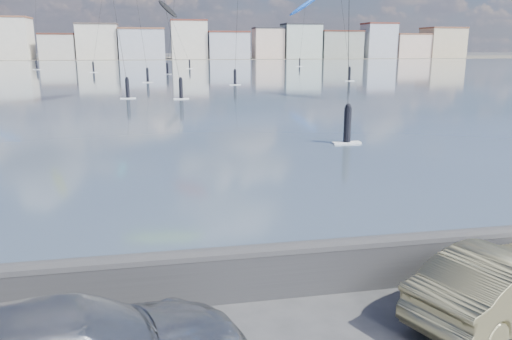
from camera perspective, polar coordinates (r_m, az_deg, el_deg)
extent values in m
cube|color=#3B4F5B|center=(97.50, -10.62, 10.99)|extent=(500.00, 177.00, 0.00)
cube|color=#4C473D|center=(205.94, -10.98, 12.43)|extent=(500.00, 60.00, 0.00)
cube|color=#28282B|center=(9.62, -4.48, -12.32)|extent=(400.00, 0.35, 0.90)
cylinder|color=#28282B|center=(9.43, -4.53, -9.87)|extent=(400.00, 0.36, 0.36)
cube|color=beige|center=(198.45, -26.50, 13.23)|extent=(15.00, 12.00, 14.00)
cube|color=brown|center=(198.67, -26.73, 15.33)|extent=(15.30, 12.24, 0.60)
cube|color=beige|center=(194.88, -21.62, 12.90)|extent=(12.00, 10.00, 8.50)
cube|color=#562D23|center=(194.93, -21.74, 14.24)|extent=(12.24, 10.20, 0.60)
cube|color=beige|center=(192.99, -17.62, 13.74)|extent=(14.00, 11.00, 12.00)
cube|color=#4C423D|center=(193.13, -17.76, 15.60)|extent=(14.28, 11.22, 0.60)
cube|color=#B2B7C6|center=(191.95, -12.87, 13.81)|extent=(16.00, 13.00, 10.50)
cube|color=brown|center=(192.04, -12.96, 15.47)|extent=(16.32, 13.26, 0.60)
cube|color=silver|center=(192.26, -7.66, 14.48)|extent=(13.00, 10.00, 13.50)
cube|color=brown|center=(192.46, -7.73, 16.57)|extent=(13.26, 10.20, 0.60)
cube|color=#B2B7C6|center=(193.69, -3.23, 13.98)|extent=(15.00, 12.00, 9.50)
cube|color=brown|center=(193.76, -3.25, 15.47)|extent=(15.30, 12.24, 0.60)
cube|color=beige|center=(196.41, 1.39, 14.21)|extent=(11.00, 9.00, 11.00)
cube|color=#2D2D33|center=(196.52, 1.40, 15.91)|extent=(11.22, 9.18, 0.60)
cube|color=#B7C6BC|center=(199.59, 5.16, 14.38)|extent=(14.00, 11.00, 12.50)
cube|color=#2D2D33|center=(199.75, 5.20, 16.25)|extent=(14.28, 11.22, 0.60)
cube|color=gray|center=(204.39, 9.46, 13.89)|extent=(16.00, 12.00, 10.00)
cube|color=#562D23|center=(204.47, 9.52, 15.37)|extent=(16.32, 12.24, 0.60)
cube|color=#B2B7C6|center=(210.66, 13.82, 14.09)|extent=(12.00, 10.00, 13.00)
cube|color=brown|center=(210.82, 13.93, 15.93)|extent=(12.24, 10.20, 0.60)
cube|color=beige|center=(216.57, 17.13, 13.33)|extent=(14.00, 11.00, 9.00)
cube|color=brown|center=(216.62, 17.22, 14.60)|extent=(14.28, 11.22, 0.60)
cube|color=beige|center=(223.66, 20.53, 13.40)|extent=(15.00, 12.00, 11.50)
cube|color=brown|center=(223.77, 20.66, 14.94)|extent=(15.30, 12.24, 0.60)
imported|color=tan|center=(9.98, 26.33, -11.57)|extent=(4.16, 2.82, 1.30)
cube|color=white|center=(70.88, 10.60, 9.99)|extent=(1.40, 0.42, 0.08)
cylinder|color=black|center=(70.83, 10.63, 10.71)|extent=(0.36, 0.36, 1.70)
sphere|color=black|center=(70.78, 10.66, 11.44)|extent=(0.28, 0.28, 0.28)
cube|color=white|center=(88.19, -10.07, 10.75)|extent=(1.40, 0.42, 0.08)
cylinder|color=black|center=(88.15, -10.10, 11.33)|extent=(0.36, 0.36, 1.70)
sphere|color=black|center=(88.12, -10.12, 11.92)|extent=(0.28, 0.28, 0.28)
ellipsoid|color=black|center=(121.89, -10.07, 17.69)|extent=(5.80, 8.87, 5.51)
cube|color=white|center=(108.66, -7.58, 11.41)|extent=(1.40, 0.42, 0.08)
cylinder|color=black|center=(108.63, -7.60, 11.89)|extent=(0.36, 0.36, 1.70)
sphere|color=black|center=(108.60, -7.61, 12.36)|extent=(0.28, 0.28, 0.28)
cylinder|color=black|center=(115.09, -8.89, 15.05)|extent=(3.84, 13.24, 11.74)
cube|color=white|center=(25.14, 10.32, 3.08)|extent=(1.40, 0.42, 0.08)
cylinder|color=black|center=(24.99, 10.41, 5.11)|extent=(0.36, 0.36, 1.70)
sphere|color=black|center=(24.87, 10.50, 7.16)|extent=(0.28, 0.28, 0.28)
cube|color=white|center=(97.47, -18.06, 10.58)|extent=(1.40, 0.42, 0.08)
cylinder|color=black|center=(97.43, -18.10, 11.10)|extent=(0.36, 0.36, 1.70)
sphere|color=black|center=(97.40, -18.14, 11.63)|extent=(0.28, 0.28, 0.28)
cylinder|color=black|center=(104.83, -17.33, 17.20)|extent=(2.65, 14.88, 20.79)
cube|color=white|center=(62.74, -2.41, 9.72)|extent=(1.40, 0.42, 0.08)
cylinder|color=black|center=(62.68, -2.42, 10.54)|extent=(0.36, 0.36, 1.70)
sphere|color=black|center=(62.63, -2.42, 11.36)|extent=(0.28, 0.28, 0.28)
cube|color=white|center=(68.46, -12.26, 9.77)|extent=(1.40, 0.42, 0.08)
cylinder|color=black|center=(68.41, -12.30, 10.53)|extent=(0.36, 0.36, 1.70)
sphere|color=black|center=(68.36, -12.34, 11.28)|extent=(0.28, 0.28, 0.28)
cube|color=white|center=(112.92, -23.74, 10.47)|extent=(1.40, 0.42, 0.08)
cylinder|color=black|center=(112.88, -23.79, 10.92)|extent=(0.36, 0.36, 1.70)
sphere|color=black|center=(112.86, -23.83, 11.38)|extent=(0.28, 0.28, 0.28)
ellipsoid|color=blue|center=(132.08, 5.67, 18.27)|extent=(9.12, 4.25, 6.84)
cube|color=white|center=(121.31, 5.00, 11.74)|extent=(1.40, 0.42, 0.08)
cylinder|color=black|center=(121.28, 5.01, 12.16)|extent=(0.36, 0.36, 1.70)
sphere|color=black|center=(121.26, 5.02, 12.59)|extent=(0.28, 0.28, 0.28)
cylinder|color=black|center=(126.50, 5.35, 15.43)|extent=(4.00, 9.79, 13.45)
cube|color=white|center=(46.32, -8.54, 8.06)|extent=(1.40, 0.42, 0.08)
cylinder|color=black|center=(46.24, -8.58, 9.17)|extent=(0.36, 0.36, 1.70)
sphere|color=black|center=(46.17, -8.62, 10.29)|extent=(0.28, 0.28, 0.28)
cube|color=white|center=(47.71, -14.41, 7.95)|extent=(1.40, 0.42, 0.08)
cylinder|color=black|center=(47.63, -14.48, 9.03)|extent=(0.36, 0.36, 1.70)
sphere|color=black|center=(47.57, -14.55, 10.11)|extent=(0.28, 0.28, 0.28)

